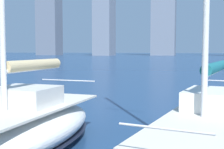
{
  "coord_description": "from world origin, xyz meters",
  "views": [
    {
      "loc": [
        -2.61,
        1.7,
        2.9
      ],
      "look_at": [
        -0.05,
        -6.75,
        2.2
      ],
      "focal_mm": 50.0,
      "sensor_mm": 36.0,
      "label": 1
    }
  ],
  "objects": [
    {
      "name": "sailboat_tan",
      "position": [
        2.45,
        -5.79,
        0.73
      ],
      "size": [
        3.17,
        7.11,
        11.69
      ],
      "color": "white",
      "rests_on": "ground"
    },
    {
      "name": "sailboat_teal",
      "position": [
        -2.69,
        -7.22,
        0.7
      ],
      "size": [
        3.8,
        9.41,
        11.4
      ],
      "color": "white",
      "rests_on": "ground"
    }
  ]
}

